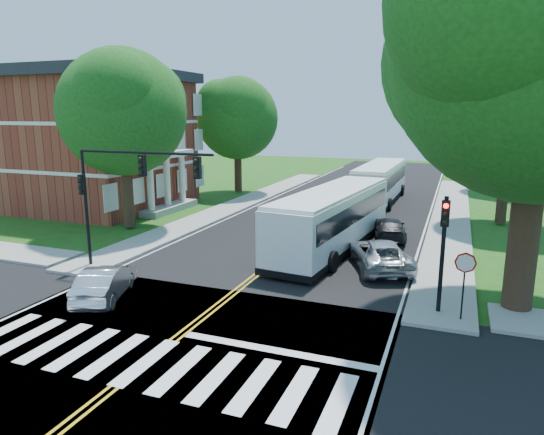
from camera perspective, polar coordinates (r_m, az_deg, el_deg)
The scene contains 23 objects.
ground at distance 16.33m, azimuth -13.53°, elevation -15.43°, with size 140.00×140.00×0.00m, color #214812.
road at distance 31.87m, azimuth 4.95°, elevation -1.45°, with size 14.00×96.00×0.01m, color black.
cross_road at distance 16.33m, azimuth -13.53°, elevation -15.41°, with size 60.00×12.00×0.01m, color black.
center_line at distance 35.64m, azimuth 6.73°, elevation -0.02°, with size 0.36×70.00×0.01m, color gold.
edge_line_w at distance 37.83m, azimuth -3.29°, elevation 0.76°, with size 0.12×70.00×0.01m, color silver.
edge_line_e at distance 34.66m, azimuth 17.69°, elevation -0.86°, with size 0.12×70.00×0.01m, color silver.
crosswalk at distance 15.97m, azimuth -14.58°, elevation -16.10°, with size 12.60×3.00×0.01m, color silver.
stop_bar at distance 16.12m, azimuth 0.58°, elevation -15.39°, with size 6.60×0.40×0.01m, color silver.
sidewalk_nw at distance 41.12m, azimuth -3.49°, elevation 1.76°, with size 2.60×40.00×0.15m, color gray.
sidewalk_ne at distance 37.54m, azimuth 20.26°, elevation 0.02°, with size 2.60×40.00×0.15m, color gray.
tree_west_near at distance 32.63m, azimuth -17.15°, elevation 11.72°, with size 8.00×8.00×11.40m.
tree_west_far at distance 46.12m, azimuth -4.11°, elevation 11.52°, with size 7.60×7.60×10.67m.
tree_east_mid at distance 35.94m, azimuth 26.36°, elevation 11.53°, with size 8.40×8.40×11.93m.
tree_east_far at distance 51.97m, azimuth 25.84°, elevation 10.29°, with size 7.20×7.20×10.34m.
brick_building at distance 44.06m, azimuth -23.02°, elevation 8.52°, with size 20.00×13.00×10.80m.
signal_nw at distance 23.39m, azimuth -17.08°, elevation 4.01°, with size 7.15×0.46×5.66m.
signal_ne at distance 18.80m, azimuth 19.53°, elevation -2.44°, with size 0.30×0.46×4.40m.
stop_sign at distance 18.61m, azimuth 21.75°, elevation -5.74°, with size 0.76×0.08×2.53m.
bus_lead at distance 27.16m, azimuth 7.18°, elevation -0.04°, with size 4.15×13.17×3.35m.
bus_follow at distance 42.61m, azimuth 12.61°, elevation 4.11°, with size 3.21×12.62×3.25m.
hatchback at distance 21.16m, azimuth -19.03°, elevation -7.22°, with size 1.45×4.15×1.37m, color silver.
suv at distance 24.36m, azimuth 12.56°, elevation -4.21°, with size 2.40×5.20×1.44m, color #B4B6BB.
dark_sedan at distance 30.17m, azimuth 13.67°, elevation -1.27°, with size 1.80×4.42×1.28m, color black.
Camera 1 is at (8.46, -11.81, 7.47)m, focal length 32.00 mm.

